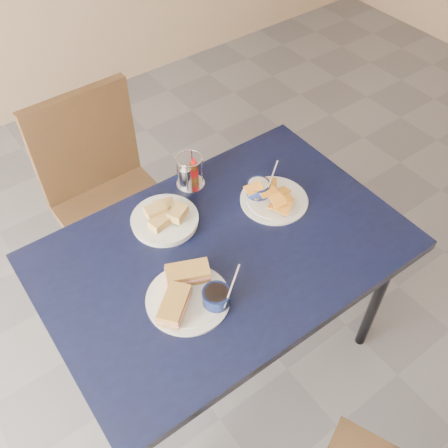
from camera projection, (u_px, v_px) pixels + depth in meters
ground at (287, 369)px, 2.23m from camera, size 6.00×6.00×0.00m
dining_table at (224, 259)px, 1.78m from camera, size 1.26×0.84×0.75m
chair_far at (104, 186)px, 2.21m from camera, size 0.47×0.44×0.98m
sandwich_plate at (190, 293)px, 1.57m from camera, size 0.30×0.27×0.12m
plantain_plate at (268, 195)px, 1.87m from camera, size 0.26×0.26×0.12m
bread_basket at (165, 218)px, 1.79m from camera, size 0.24×0.24×0.07m
condiment_caddy at (189, 174)px, 1.90m from camera, size 0.11×0.11×0.14m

